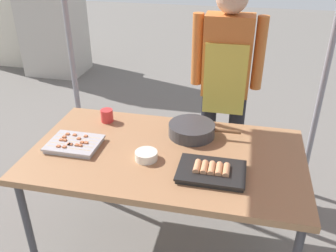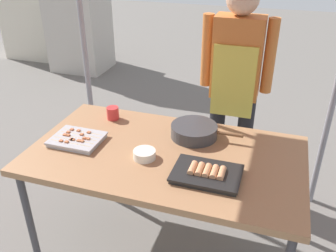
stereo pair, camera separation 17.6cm
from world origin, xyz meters
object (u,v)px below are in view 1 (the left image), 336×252
at_px(neighbor_stall_left, 3,1).
at_px(neighbor_stall_right, 50,5).
at_px(cooking_wok, 192,129).
at_px(vendor_woman, 226,75).
at_px(drink_cup_near_edge, 107,116).
at_px(stall_table, 166,160).
at_px(tray_meat_skewers, 74,144).
at_px(tray_grilled_sausages, 211,171).
at_px(condiment_bowl, 146,155).

bearing_deg(neighbor_stall_left, neighbor_stall_right, -21.03).
relative_size(neighbor_stall_left, neighbor_stall_right, 0.95).
relative_size(cooking_wok, vendor_woman, 0.28).
bearing_deg(cooking_wok, drink_cup_near_edge, 173.84).
bearing_deg(stall_table, neighbor_stall_left, 134.62).
xyz_separation_m(stall_table, tray_meat_skewers, (-0.56, -0.05, 0.07)).
relative_size(stall_table, vendor_woman, 0.99).
relative_size(tray_meat_skewers, neighbor_stall_right, 0.16).
relative_size(tray_grilled_sausages, neighbor_stall_left, 0.20).
height_order(tray_grilled_sausages, condiment_bowl, tray_grilled_sausages).
bearing_deg(neighbor_stall_left, condiment_bowl, -46.96).
height_order(condiment_bowl, neighbor_stall_right, neighbor_stall_right).
xyz_separation_m(stall_table, condiment_bowl, (-0.09, -0.09, 0.08)).
distance_m(stall_table, cooking_wok, 0.28).
xyz_separation_m(cooking_wok, neighbor_stall_right, (-2.47, 2.80, 0.19)).
bearing_deg(neighbor_stall_left, tray_grilled_sausages, -44.38).
distance_m(tray_grilled_sausages, tray_meat_skewers, 0.85).
height_order(tray_meat_skewers, neighbor_stall_right, neighbor_stall_right).
xyz_separation_m(tray_meat_skewers, condiment_bowl, (0.46, -0.04, 0.01)).
bearing_deg(cooking_wok, condiment_bowl, -122.73).
bearing_deg(tray_meat_skewers, condiment_bowl, -4.97).
distance_m(condiment_bowl, drink_cup_near_edge, 0.55).
bearing_deg(neighbor_stall_left, vendor_woman, -35.73).
bearing_deg(condiment_bowl, drink_cup_near_edge, 134.58).
height_order(stall_table, vendor_woman, vendor_woman).
bearing_deg(tray_grilled_sausages, neighbor_stall_left, 135.62).
xyz_separation_m(stall_table, neighbor_stall_left, (-3.38, 3.43, 0.23)).
bearing_deg(cooking_wok, vendor_woman, 74.65).
relative_size(tray_meat_skewers, vendor_woman, 0.19).
distance_m(tray_grilled_sausages, drink_cup_near_edge, 0.89).
bearing_deg(drink_cup_near_edge, tray_grilled_sausages, -30.94).
xyz_separation_m(cooking_wok, condiment_bowl, (-0.21, -0.33, -0.02)).
xyz_separation_m(stall_table, neighbor_stall_right, (-2.36, 3.03, 0.28)).
bearing_deg(tray_meat_skewers, stall_table, 5.52).
distance_m(stall_table, neighbor_stall_right, 3.85).
height_order(tray_meat_skewers, neighbor_stall_left, neighbor_stall_left).
bearing_deg(tray_grilled_sausages, condiment_bowl, 169.98).
relative_size(stall_table, neighbor_stall_right, 0.82).
distance_m(tray_grilled_sausages, condiment_bowl, 0.38).
distance_m(drink_cup_near_edge, neighbor_stall_left, 4.27).
bearing_deg(vendor_woman, stall_table, 71.29).
height_order(cooking_wok, vendor_woman, vendor_woman).
relative_size(tray_meat_skewers, cooking_wok, 0.68).
height_order(tray_meat_skewers, cooking_wok, cooking_wok).
distance_m(tray_meat_skewers, drink_cup_near_edge, 0.36).
bearing_deg(neighbor_stall_right, stall_table, -52.17).
relative_size(condiment_bowl, vendor_woman, 0.08).
height_order(stall_table, tray_grilled_sausages, tray_grilled_sausages).
xyz_separation_m(neighbor_stall_left, neighbor_stall_right, (1.03, -0.40, 0.05)).
distance_m(cooking_wok, neighbor_stall_left, 4.74).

